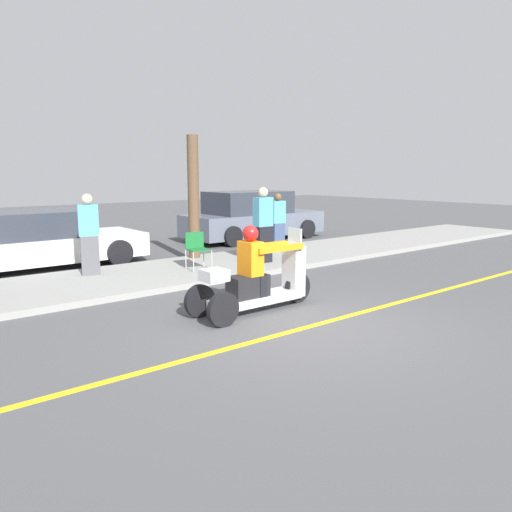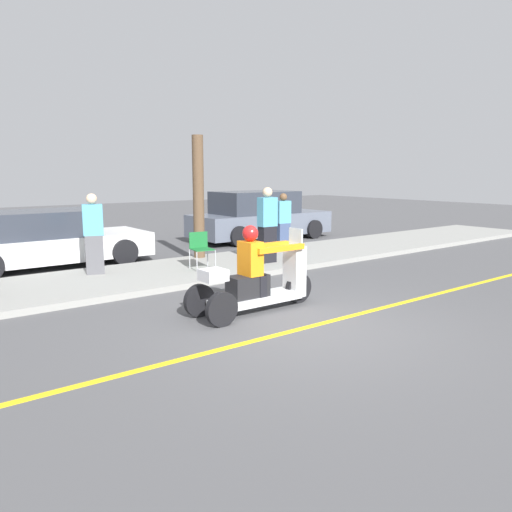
# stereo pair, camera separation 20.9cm
# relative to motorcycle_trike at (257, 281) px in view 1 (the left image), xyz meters

# --- Properties ---
(ground_plane) EXTENTS (60.00, 60.00, 0.00)m
(ground_plane) POSITION_rel_motorcycle_trike_xyz_m (0.08, -1.14, -0.51)
(ground_plane) COLOR #4C4C4F
(lane_stripe) EXTENTS (24.00, 0.12, 0.01)m
(lane_stripe) POSITION_rel_motorcycle_trike_xyz_m (-0.02, -1.14, -0.51)
(lane_stripe) COLOR gold
(lane_stripe) RESTS_ON ground
(sidewalk_strip) EXTENTS (28.00, 2.80, 0.12)m
(sidewalk_strip) POSITION_rel_motorcycle_trike_xyz_m (0.08, 3.46, -0.45)
(sidewalk_strip) COLOR gray
(sidewalk_strip) RESTS_ON ground
(motorcycle_trike) EXTENTS (2.36, 0.74, 1.44)m
(motorcycle_trike) POSITION_rel_motorcycle_trike_xyz_m (0.00, 0.00, 0.00)
(motorcycle_trike) COLOR black
(motorcycle_trike) RESTS_ON ground
(spectator_far_back) EXTENTS (0.44, 0.27, 1.80)m
(spectator_far_back) POSITION_rel_motorcycle_trike_xyz_m (2.57, 2.93, 0.48)
(spectator_far_back) COLOR black
(spectator_far_back) RESTS_ON sidewalk_strip
(spectator_end_of_line) EXTENTS (0.41, 0.28, 1.58)m
(spectator_end_of_line) POSITION_rel_motorcycle_trike_xyz_m (4.01, 4.04, 0.37)
(spectator_end_of_line) COLOR #38476B
(spectator_end_of_line) RESTS_ON sidewalk_strip
(spectator_with_child) EXTENTS (0.46, 0.36, 1.72)m
(spectator_with_child) POSITION_rel_motorcycle_trike_xyz_m (-1.22, 4.10, 0.43)
(spectator_with_child) COLOR #515156
(spectator_with_child) RESTS_ON sidewalk_strip
(folding_chair_set_back) EXTENTS (0.53, 0.53, 0.82)m
(folding_chair_set_back) POSITION_rel_motorcycle_trike_xyz_m (0.88, 3.23, 0.11)
(folding_chair_set_back) COLOR #A5A8AD
(folding_chair_set_back) RESTS_ON sidewalk_strip
(parked_car_lot_left) EXTENTS (4.69, 2.09, 1.37)m
(parked_car_lot_left) POSITION_rel_motorcycle_trike_xyz_m (-1.65, 6.24, 0.14)
(parked_car_lot_left) COLOR silver
(parked_car_lot_left) RESTS_ON ground
(parked_car_lot_right) EXTENTS (4.90, 2.09, 1.63)m
(parked_car_lot_right) POSITION_rel_motorcycle_trike_xyz_m (5.45, 6.98, 0.25)
(parked_car_lot_right) COLOR slate
(parked_car_lot_right) RESTS_ON ground
(tree_trunk) EXTENTS (0.28, 0.28, 3.06)m
(tree_trunk) POSITION_rel_motorcycle_trike_xyz_m (1.64, 4.54, 1.14)
(tree_trunk) COLOR brown
(tree_trunk) RESTS_ON sidewalk_strip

